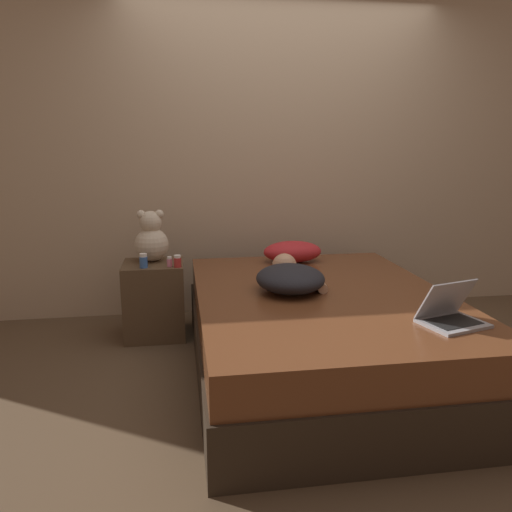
# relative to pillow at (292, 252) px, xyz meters

# --- Properties ---
(ground_plane) EXTENTS (12.00, 12.00, 0.00)m
(ground_plane) POSITION_rel_pillow_xyz_m (0.00, -0.80, -0.60)
(ground_plane) COLOR brown
(wall_back) EXTENTS (8.00, 0.06, 2.60)m
(wall_back) POSITION_rel_pillow_xyz_m (0.00, 0.52, 0.70)
(wall_back) COLOR tan
(wall_back) RESTS_ON ground_plane
(bed) EXTENTS (1.53, 2.08, 0.52)m
(bed) POSITION_rel_pillow_xyz_m (0.00, -0.80, -0.34)
(bed) COLOR #2D2319
(bed) RESTS_ON ground_plane
(nightstand) EXTENTS (0.43, 0.40, 0.55)m
(nightstand) POSITION_rel_pillow_xyz_m (-1.03, -0.02, -0.32)
(nightstand) COLOR brown
(nightstand) RESTS_ON ground_plane
(pillow) EXTENTS (0.44, 0.27, 0.16)m
(pillow) POSITION_rel_pillow_xyz_m (0.00, 0.00, 0.00)
(pillow) COLOR red
(pillow) RESTS_ON bed
(person_lying) EXTENTS (0.46, 0.64, 0.17)m
(person_lying) POSITION_rel_pillow_xyz_m (-0.17, -0.70, -0.00)
(person_lying) COLOR black
(person_lying) RESTS_ON bed
(laptop) EXTENTS (0.35, 0.31, 0.22)m
(laptop) POSITION_rel_pillow_xyz_m (0.49, -1.41, -0.03)
(laptop) COLOR #9E9EA3
(laptop) RESTS_ON bed
(teddy_bear) EXTENTS (0.25, 0.25, 0.38)m
(teddy_bear) POSITION_rel_pillow_xyz_m (-1.04, 0.05, 0.12)
(teddy_bear) COLOR beige
(teddy_bear) RESTS_ON nightstand
(bottle_pink) EXTENTS (0.04, 0.04, 0.07)m
(bottle_pink) POSITION_rel_pillow_xyz_m (-0.91, -0.14, -0.01)
(bottle_pink) COLOR pink
(bottle_pink) RESTS_ON nightstand
(bottle_red) EXTENTS (0.05, 0.05, 0.09)m
(bottle_red) POSITION_rel_pillow_xyz_m (-0.86, -0.17, -0.00)
(bottle_red) COLOR #B72D2D
(bottle_red) RESTS_ON nightstand
(bottle_blue) EXTENTS (0.06, 0.06, 0.10)m
(bottle_blue) POSITION_rel_pillow_xyz_m (-1.09, -0.15, 0.00)
(bottle_blue) COLOR #3866B2
(bottle_blue) RESTS_ON nightstand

